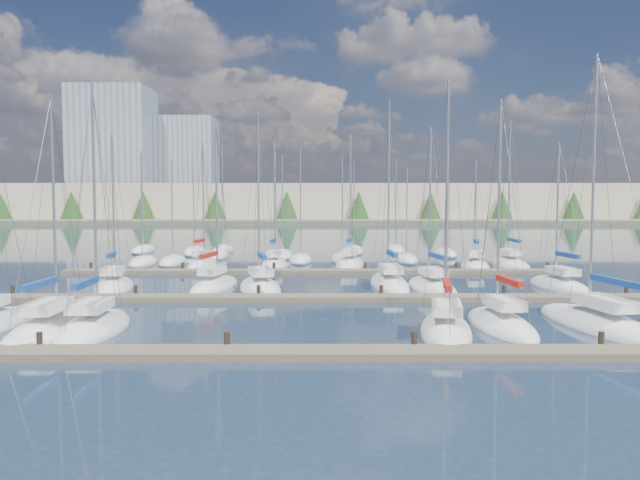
{
  "coord_description": "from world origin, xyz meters",
  "views": [
    {
      "loc": [
        -0.09,
        -23.32,
        6.61
      ],
      "look_at": [
        0.0,
        14.0,
        4.0
      ],
      "focal_mm": 35.0,
      "sensor_mm": 36.0,
      "label": 1
    }
  ],
  "objects_px": {
    "sailboat_o": "(274,265)",
    "sailboat_k": "(389,283)",
    "sailboat_d": "(446,330)",
    "sailboat_q": "(475,266)",
    "sailboat_j": "(260,287)",
    "sailboat_r": "(510,264)",
    "sailboat_f": "(599,324)",
    "sailboat_c": "(93,328)",
    "sailboat_b": "(51,329)",
    "sailboat_p": "(350,264)",
    "sailboat_h": "(114,286)",
    "sailboat_n": "(202,265)",
    "sailboat_i": "(214,286)",
    "sailboat_l": "(432,287)",
    "sailboat_m": "(560,286)",
    "sailboat_e": "(501,325)"
  },
  "relations": [
    {
      "from": "sailboat_f",
      "to": "sailboat_h",
      "type": "height_order",
      "value": "sailboat_f"
    },
    {
      "from": "sailboat_b",
      "to": "sailboat_i",
      "type": "distance_m",
      "value": 15.4
    },
    {
      "from": "sailboat_f",
      "to": "sailboat_c",
      "type": "bearing_deg",
      "value": 173.18
    },
    {
      "from": "sailboat_n",
      "to": "sailboat_b",
      "type": "distance_m",
      "value": 28.27
    },
    {
      "from": "sailboat_l",
      "to": "sailboat_k",
      "type": "bearing_deg",
      "value": 137.76
    },
    {
      "from": "sailboat_f",
      "to": "sailboat_h",
      "type": "relative_size",
      "value": 1.23
    },
    {
      "from": "sailboat_d",
      "to": "sailboat_q",
      "type": "xyz_separation_m",
      "value": [
        8.41,
        27.88,
        -0.01
      ]
    },
    {
      "from": "sailboat_n",
      "to": "sailboat_i",
      "type": "xyz_separation_m",
      "value": [
        3.43,
        -13.84,
        -0.01
      ]
    },
    {
      "from": "sailboat_d",
      "to": "sailboat_l",
      "type": "bearing_deg",
      "value": 91.4
    },
    {
      "from": "sailboat_o",
      "to": "sailboat_q",
      "type": "height_order",
      "value": "sailboat_o"
    },
    {
      "from": "sailboat_f",
      "to": "sailboat_l",
      "type": "height_order",
      "value": "sailboat_f"
    },
    {
      "from": "sailboat_n",
      "to": "sailboat_j",
      "type": "relative_size",
      "value": 0.94
    },
    {
      "from": "sailboat_o",
      "to": "sailboat_h",
      "type": "distance_m",
      "value": 17.44
    },
    {
      "from": "sailboat_o",
      "to": "sailboat_j",
      "type": "relative_size",
      "value": 0.95
    },
    {
      "from": "sailboat_e",
      "to": "sailboat_q",
      "type": "distance_m",
      "value": 27.14
    },
    {
      "from": "sailboat_c",
      "to": "sailboat_p",
      "type": "bearing_deg",
      "value": 62.66
    },
    {
      "from": "sailboat_n",
      "to": "sailboat_p",
      "type": "height_order",
      "value": "sailboat_p"
    },
    {
      "from": "sailboat_d",
      "to": "sailboat_e",
      "type": "bearing_deg",
      "value": 31.75
    },
    {
      "from": "sailboat_n",
      "to": "sailboat_m",
      "type": "relative_size",
      "value": 1.12
    },
    {
      "from": "sailboat_n",
      "to": "sailboat_b",
      "type": "xyz_separation_m",
      "value": [
        -2.14,
        -28.19,
        -0.03
      ]
    },
    {
      "from": "sailboat_o",
      "to": "sailboat_p",
      "type": "height_order",
      "value": "sailboat_p"
    },
    {
      "from": "sailboat_q",
      "to": "sailboat_f",
      "type": "bearing_deg",
      "value": -81.67
    },
    {
      "from": "sailboat_n",
      "to": "sailboat_r",
      "type": "height_order",
      "value": "sailboat_r"
    },
    {
      "from": "sailboat_k",
      "to": "sailboat_p",
      "type": "bearing_deg",
      "value": 98.12
    },
    {
      "from": "sailboat_d",
      "to": "sailboat_j",
      "type": "relative_size",
      "value": 0.97
    },
    {
      "from": "sailboat_d",
      "to": "sailboat_r",
      "type": "bearing_deg",
      "value": 76.66
    },
    {
      "from": "sailboat_f",
      "to": "sailboat_r",
      "type": "bearing_deg",
      "value": 72.91
    },
    {
      "from": "sailboat_n",
      "to": "sailboat_q",
      "type": "xyz_separation_m",
      "value": [
        25.46,
        -0.79,
        -0.03
      ]
    },
    {
      "from": "sailboat_l",
      "to": "sailboat_m",
      "type": "distance_m",
      "value": 9.29
    },
    {
      "from": "sailboat_f",
      "to": "sailboat_m",
      "type": "height_order",
      "value": "sailboat_f"
    },
    {
      "from": "sailboat_e",
      "to": "sailboat_m",
      "type": "relative_size",
      "value": 1.09
    },
    {
      "from": "sailboat_r",
      "to": "sailboat_p",
      "type": "xyz_separation_m",
      "value": [
        -15.34,
        -0.06,
        -0.0
      ]
    },
    {
      "from": "sailboat_n",
      "to": "sailboat_f",
      "type": "distance_m",
      "value": 37.04
    },
    {
      "from": "sailboat_q",
      "to": "sailboat_j",
      "type": "bearing_deg",
      "value": -134.85
    },
    {
      "from": "sailboat_o",
      "to": "sailboat_k",
      "type": "distance_m",
      "value": 15.7
    },
    {
      "from": "sailboat_j",
      "to": "sailboat_q",
      "type": "height_order",
      "value": "sailboat_j"
    },
    {
      "from": "sailboat_f",
      "to": "sailboat_e",
      "type": "bearing_deg",
      "value": 172.95
    },
    {
      "from": "sailboat_c",
      "to": "sailboat_j",
      "type": "relative_size",
      "value": 0.97
    },
    {
      "from": "sailboat_d",
      "to": "sailboat_r",
      "type": "relative_size",
      "value": 0.89
    },
    {
      "from": "sailboat_e",
      "to": "sailboat_l",
      "type": "bearing_deg",
      "value": 90.98
    },
    {
      "from": "sailboat_b",
      "to": "sailboat_p",
      "type": "xyz_separation_m",
      "value": [
        16.06,
        29.09,
        0.01
      ]
    },
    {
      "from": "sailboat_b",
      "to": "sailboat_i",
      "type": "bearing_deg",
      "value": 68.95
    },
    {
      "from": "sailboat_b",
      "to": "sailboat_e",
      "type": "relative_size",
      "value": 0.99
    },
    {
      "from": "sailboat_f",
      "to": "sailboat_p",
      "type": "distance_m",
      "value": 30.28
    },
    {
      "from": "sailboat_b",
      "to": "sailboat_q",
      "type": "bearing_deg",
      "value": 44.97
    },
    {
      "from": "sailboat_f",
      "to": "sailboat_c",
      "type": "distance_m",
      "value": 25.23
    },
    {
      "from": "sailboat_e",
      "to": "sailboat_q",
      "type": "relative_size",
      "value": 1.14
    },
    {
      "from": "sailboat_r",
      "to": "sailboat_p",
      "type": "bearing_deg",
      "value": -179.8
    },
    {
      "from": "sailboat_o",
      "to": "sailboat_h",
      "type": "bearing_deg",
      "value": -123.4
    },
    {
      "from": "sailboat_e",
      "to": "sailboat_h",
      "type": "height_order",
      "value": "sailboat_e"
    }
  ]
}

